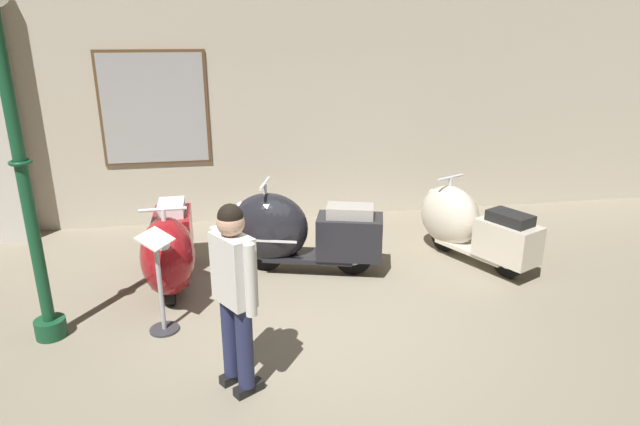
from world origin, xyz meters
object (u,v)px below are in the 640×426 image
Objects in this scene: lamppost at (15,133)px; visitor_0 at (234,287)px; scooter_2 at (466,224)px; info_stanchion at (161,292)px; scooter_0 at (170,249)px; scooter_1 at (293,232)px.

lamppost is 2.29m from visitor_0.
scooter_2 is 3.74m from info_stanchion.
lamppost reaches higher than visitor_0.
scooter_0 is 1.03× the size of scooter_2.
lamppost reaches higher than scooter_0.
scooter_1 is 3.03m from lamppost.
lamppost reaches higher than scooter_1.
lamppost is (-2.44, -1.07, 1.44)m from scooter_1.
scooter_0 is at bearing 38.16° from lamppost.
lamppost is (-4.60, -1.08, 1.48)m from scooter_2.
info_stanchion is at bearing 92.92° from visitor_0.
scooter_1 reaches higher than scooter_0.
scooter_0 is 3.56m from scooter_2.
lamppost is 2.06× the size of visitor_0.
scooter_1 is 2.16m from scooter_2.
visitor_0 is (-2.87, -2.15, 0.45)m from scooter_2.
scooter_1 is 1.85× the size of info_stanchion.
scooter_2 reaches higher than info_stanchion.
scooter_1 reaches higher than info_stanchion.
info_stanchion is at bearing -3.94° from lamppost.
visitor_0 reaches higher than scooter_2.
info_stanchion is at bearing 81.80° from scooter_2.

